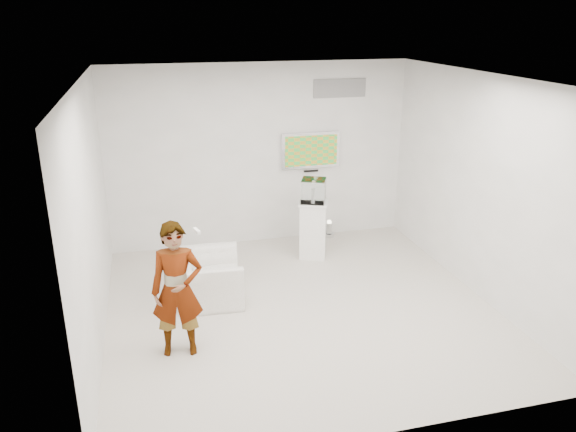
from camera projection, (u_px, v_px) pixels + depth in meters
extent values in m
cube|color=beige|center=(300.00, 307.00, 7.49)|extent=(5.00, 5.00, 0.01)
cube|color=#2E2E30|center=(302.00, 79.00, 6.48)|extent=(5.00, 5.00, 0.01)
cube|color=white|center=(260.00, 155.00, 9.26)|extent=(5.00, 0.01, 3.00)
cube|color=white|center=(382.00, 292.00, 4.71)|extent=(5.00, 0.01, 3.00)
cube|color=white|center=(91.00, 218.00, 6.40)|extent=(0.01, 5.00, 3.00)
cube|color=white|center=(479.00, 187.00, 7.57)|extent=(0.01, 5.00, 3.00)
cube|color=silver|center=(311.00, 150.00, 9.40)|extent=(1.00, 0.08, 0.60)
cube|color=gray|center=(340.00, 88.00, 9.22)|extent=(0.90, 0.02, 0.30)
imported|color=white|center=(177.00, 290.00, 6.26)|extent=(0.62, 0.44, 1.59)
imported|color=white|center=(209.00, 278.00, 7.62)|extent=(0.91, 1.02, 0.63)
cube|color=white|center=(313.00, 229.00, 8.96)|extent=(0.57, 0.57, 0.92)
cylinder|color=silver|center=(329.00, 229.00, 9.86)|extent=(0.21, 0.21, 0.29)
cube|color=white|center=(314.00, 191.00, 8.74)|extent=(0.48, 0.48, 0.36)
cube|color=white|center=(313.00, 195.00, 8.77)|extent=(0.10, 0.17, 0.22)
cube|color=white|center=(197.00, 231.00, 6.22)|extent=(0.07, 0.15, 0.04)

